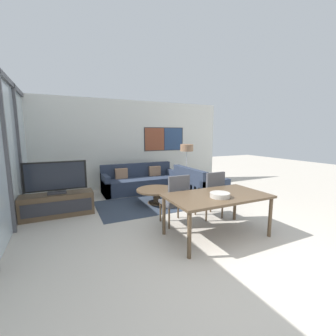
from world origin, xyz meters
The scene contains 14 objects.
ground_plane centered at (0.00, 0.00, 0.00)m, with size 24.00×24.00×0.00m, color beige.
wall_back centered at (0.04, 5.26, 1.41)m, with size 6.73×0.09×2.80m.
window_wall_left centered at (-2.86, 2.63, 1.53)m, with size 0.07×5.26×2.80m.
area_rug centered at (0.10, 3.10, 0.00)m, with size 2.90×1.62×0.01m.
tv_console centered at (-2.13, 3.21, 0.24)m, with size 1.42×0.48×0.48m.
television centered at (-2.13, 3.21, 0.83)m, with size 1.21×0.20×0.68m.
sofa_main centered at (0.10, 4.45, 0.27)m, with size 2.22×0.86×0.83m.
sofa_side centered at (1.34, 3.16, 0.27)m, with size 0.86×1.54×0.83m.
coffee_table centered at (0.10, 3.10, 0.28)m, with size 1.01×1.01×0.37m.
dining_table centered at (0.33, 0.99, 0.65)m, with size 1.70×0.97×0.72m.
dining_chair_left centered at (-0.08, 1.69, 0.53)m, with size 0.46×0.46×0.98m.
dining_chair_centre centered at (0.74, 1.70, 0.53)m, with size 0.46×0.46×0.98m.
fruit_bowl centered at (0.27, 0.85, 0.76)m, with size 0.32×0.32×0.08m.
floor_lamp centered at (1.65, 4.28, 1.22)m, with size 0.42×0.42×1.40m.
Camera 1 is at (-1.99, -1.96, 1.74)m, focal length 24.00 mm.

